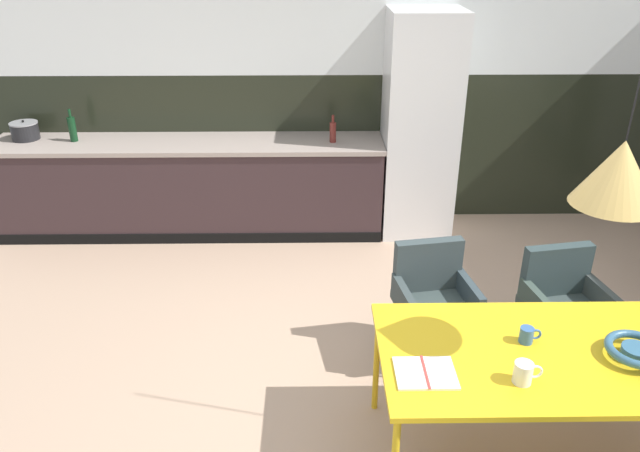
# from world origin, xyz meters

# --- Properties ---
(ground_plane) EXTENTS (9.04, 9.04, 0.00)m
(ground_plane) POSITION_xyz_m (0.00, 0.00, 0.00)
(ground_plane) COLOR tan
(back_wall_splashback_dark) EXTENTS (6.96, 0.12, 1.42)m
(back_wall_splashback_dark) POSITION_xyz_m (0.00, 2.92, 0.71)
(back_wall_splashback_dark) COLOR black
(back_wall_splashback_dark) RESTS_ON ground
(kitchen_counter) EXTENTS (3.59, 0.63, 0.89)m
(kitchen_counter) POSITION_xyz_m (-1.55, 2.55, 0.44)
(kitchen_counter) COLOR #352528
(kitchen_counter) RESTS_ON ground
(refrigerator_column) EXTENTS (0.64, 0.60, 2.03)m
(refrigerator_column) POSITION_xyz_m (0.57, 2.56, 1.02)
(refrigerator_column) COLOR silver
(refrigerator_column) RESTS_ON ground
(dining_table) EXTENTS (1.96, 0.91, 0.73)m
(dining_table) POSITION_xyz_m (0.90, -0.35, 0.69)
(dining_table) COLOR gold
(dining_table) RESTS_ON ground
(armchair_corner_seat) EXTENTS (0.55, 0.54, 0.80)m
(armchair_corner_seat) POSITION_xyz_m (0.38, 0.60, 0.51)
(armchair_corner_seat) COLOR #323E3D
(armchair_corner_seat) RESTS_ON ground
(armchair_far_side) EXTENTS (0.55, 0.54, 0.81)m
(armchair_far_side) POSITION_xyz_m (1.20, 0.51, 0.52)
(armchair_far_side) COLOR #323E3D
(armchair_far_side) RESTS_ON ground
(fruit_bowl) EXTENTS (0.30, 0.30, 0.07)m
(fruit_bowl) POSITION_xyz_m (1.18, -0.40, 0.77)
(fruit_bowl) COLOR #33607F
(fruit_bowl) RESTS_ON dining_table
(open_book) EXTENTS (0.29, 0.24, 0.02)m
(open_book) POSITION_xyz_m (0.12, -0.51, 0.73)
(open_book) COLOR white
(open_book) RESTS_ON dining_table
(mug_white_ceramic) EXTENTS (0.14, 0.09, 0.11)m
(mug_white_ceramic) POSITION_xyz_m (0.57, -0.57, 0.78)
(mug_white_ceramic) COLOR white
(mug_white_ceramic) RESTS_ON dining_table
(mug_wide_latte) EXTENTS (0.11, 0.07, 0.09)m
(mug_wide_latte) POSITION_xyz_m (0.68, -0.27, 0.77)
(mug_wide_latte) COLOR #335B93
(mug_wide_latte) RESTS_ON dining_table
(cooking_pot) EXTENTS (0.25, 0.25, 0.18)m
(cooking_pot) POSITION_xyz_m (-3.04, 2.65, 0.97)
(cooking_pot) COLOR black
(cooking_pot) RESTS_ON kitchen_counter
(bottle_oil_tall) EXTENTS (0.06, 0.06, 0.25)m
(bottle_oil_tall) POSITION_xyz_m (-0.22, 2.53, 0.98)
(bottle_oil_tall) COLOR maroon
(bottle_oil_tall) RESTS_ON kitchen_counter
(bottle_wine_green) EXTENTS (0.07, 0.07, 0.30)m
(bottle_wine_green) POSITION_xyz_m (-2.58, 2.59, 1.00)
(bottle_wine_green) COLOR #0F3319
(bottle_wine_green) RESTS_ON kitchen_counter
(pendant_lamp_over_table_near) EXTENTS (0.37, 0.37, 1.24)m
(pendant_lamp_over_table_near) POSITION_xyz_m (0.90, -0.39, 1.70)
(pendant_lamp_over_table_near) COLOR black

